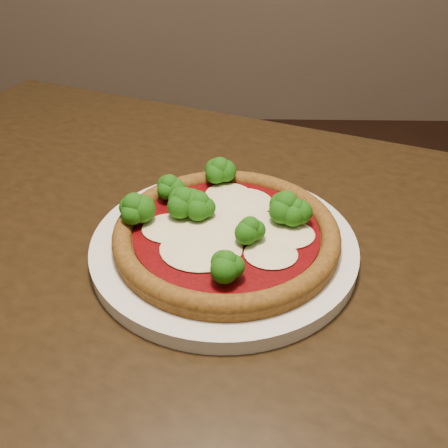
{
  "coord_description": "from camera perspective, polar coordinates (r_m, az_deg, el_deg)",
  "views": [
    {
      "loc": [
        -0.05,
        -0.54,
        1.12
      ],
      "look_at": [
        -0.06,
        -0.08,
        0.79
      ],
      "focal_mm": 40.0,
      "sensor_mm": 36.0,
      "label": 1
    }
  ],
  "objects": [
    {
      "name": "pizza",
      "position": [
        0.57,
        0.03,
        -0.36
      ],
      "size": [
        0.26,
        0.26,
        0.06
      ],
      "rotation": [
        0.0,
        0.0,
        -0.25
      ],
      "color": "brown",
      "rests_on": "plate"
    },
    {
      "name": "plate",
      "position": [
        0.58,
        0.0,
        -2.48
      ],
      "size": [
        0.31,
        0.31,
        0.02
      ],
      "primitive_type": "cylinder",
      "color": "silver",
      "rests_on": "dining_table"
    },
    {
      "name": "dining_table",
      "position": [
        0.61,
        -1.46,
        -13.53
      ],
      "size": [
        1.48,
        1.27,
        0.75
      ],
      "rotation": [
        0.0,
        0.0,
        -0.39
      ],
      "color": "black",
      "rests_on": "floor"
    }
  ]
}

